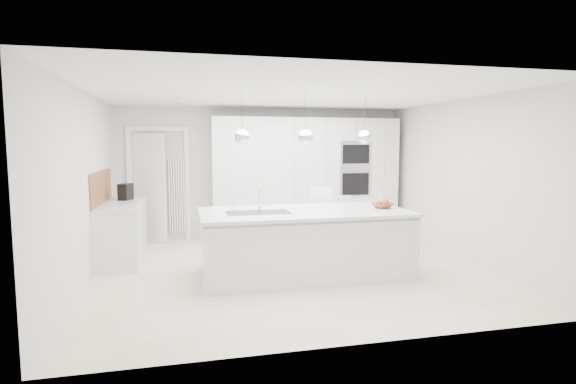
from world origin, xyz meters
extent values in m
plane|color=beige|center=(0.00, 0.00, 0.00)|extent=(5.50, 5.50, 0.00)
plane|color=silver|center=(0.00, 2.50, 1.25)|extent=(5.50, 0.00, 5.50)
plane|color=silver|center=(-2.75, 0.00, 1.25)|extent=(0.00, 5.00, 5.00)
plane|color=white|center=(0.00, 0.00, 2.50)|extent=(5.50, 5.50, 0.00)
cube|color=silver|center=(0.80, 2.20, 1.15)|extent=(3.60, 0.60, 2.30)
cube|color=white|center=(-2.20, 2.42, 1.00)|extent=(0.76, 0.38, 2.00)
cube|color=silver|center=(-2.45, 1.20, 0.43)|extent=(0.60, 1.80, 0.86)
cube|color=silver|center=(-2.45, 1.20, 0.88)|extent=(0.62, 1.82, 0.04)
cube|color=brown|center=(-2.74, 1.20, 1.15)|extent=(0.02, 1.80, 0.50)
cube|color=silver|center=(0.10, -0.30, 0.43)|extent=(2.80, 1.20, 0.86)
cube|color=silver|center=(0.10, -0.25, 0.88)|extent=(2.84, 1.40, 0.04)
cylinder|color=white|center=(-0.50, -0.10, 1.05)|extent=(0.02, 0.02, 0.30)
sphere|color=white|center=(-0.75, -0.30, 1.90)|extent=(0.20, 0.20, 0.20)
sphere|color=white|center=(0.10, -0.30, 1.90)|extent=(0.20, 0.20, 0.20)
sphere|color=white|center=(0.95, -0.30, 1.90)|extent=(0.20, 0.20, 0.20)
imported|color=brown|center=(1.24, -0.28, 0.94)|extent=(0.36, 0.36, 0.07)
cube|color=black|center=(-2.43, 1.56, 1.03)|extent=(0.24, 0.29, 0.27)
sphere|color=#AA371C|center=(1.21, -0.28, 0.97)|extent=(0.07, 0.07, 0.07)
sphere|color=#AA371C|center=(1.29, -0.30, 0.97)|extent=(0.09, 0.09, 0.09)
sphere|color=#AA371C|center=(1.20, -0.26, 0.97)|extent=(0.08, 0.08, 0.08)
torus|color=yellow|center=(1.28, -0.30, 1.02)|extent=(0.24, 0.17, 0.21)
camera|label=1|loc=(-1.51, -6.14, 1.80)|focal=28.00mm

